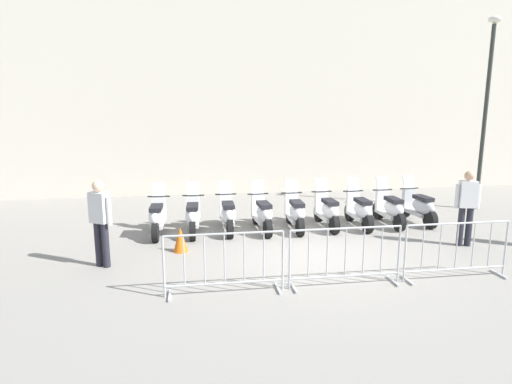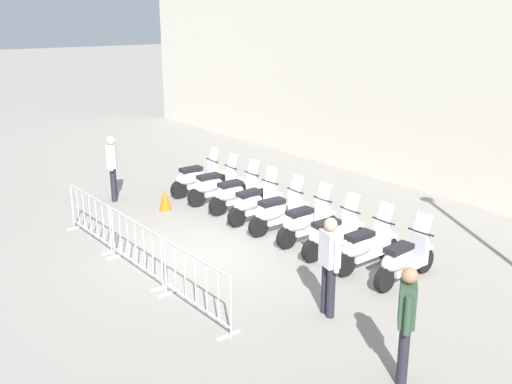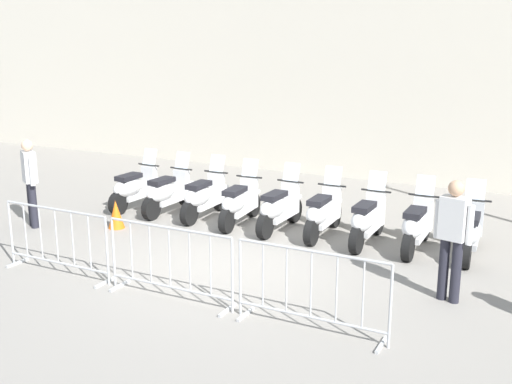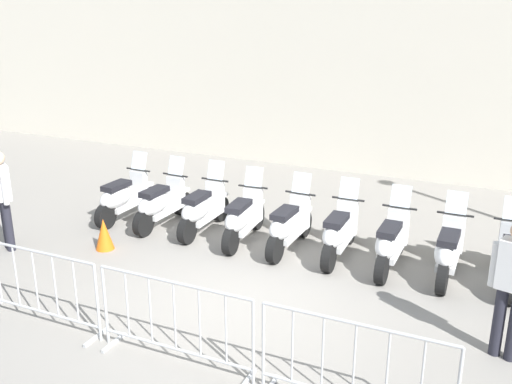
{
  "view_description": "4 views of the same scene",
  "coord_description": "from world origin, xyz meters",
  "px_view_note": "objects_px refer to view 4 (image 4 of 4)",
  "views": [
    {
      "loc": [
        -1.31,
        -8.74,
        3.07
      ],
      "look_at": [
        -1.34,
        2.09,
        0.96
      ],
      "focal_mm": 29.86,
      "sensor_mm": 36.0,
      "label": 1
    },
    {
      "loc": [
        10.9,
        -4.97,
        5.08
      ],
      "look_at": [
        -0.36,
        1.34,
        1.01
      ],
      "focal_mm": 42.95,
      "sensor_mm": 36.0,
      "label": 2
    },
    {
      "loc": [
        5.93,
        -7.41,
        3.52
      ],
      "look_at": [
        -0.39,
        1.28,
        0.88
      ],
      "focal_mm": 42.67,
      "sensor_mm": 36.0,
      "label": 3
    },
    {
      "loc": [
        4.26,
        -6.01,
        4.04
      ],
      "look_at": [
        -0.75,
        1.56,
        1.06
      ],
      "focal_mm": 40.41,
      "sensor_mm": 36.0,
      "label": 4
    }
  ],
  "objects_px": {
    "motorcycle_6": "(391,243)",
    "barrier_segment_1": "(175,323)",
    "motorcycle_0": "(123,197)",
    "barrier_segment_2": "(354,370)",
    "barrier_segment_0": "(36,288)",
    "motorcycle_4": "(288,226)",
    "motorcycle_2": "(202,209)",
    "motorcycle_8": "(511,259)",
    "traffic_cone": "(104,234)",
    "motorcycle_1": "(160,204)",
    "motorcycle_7": "(448,251)",
    "officer_by_barriers": "(3,195)",
    "motorcycle_5": "(339,233)",
    "motorcycle_3": "(243,218)"
  },
  "relations": [
    {
      "from": "motorcycle_6",
      "to": "barrier_segment_1",
      "type": "xyz_separation_m",
      "value": [
        -1.16,
        -3.79,
        0.07
      ]
    },
    {
      "from": "motorcycle_0",
      "to": "barrier_segment_2",
      "type": "height_order",
      "value": "motorcycle_0"
    },
    {
      "from": "barrier_segment_0",
      "to": "barrier_segment_2",
      "type": "relative_size",
      "value": 1.0
    },
    {
      "from": "motorcycle_4",
      "to": "barrier_segment_0",
      "type": "relative_size",
      "value": 0.86
    },
    {
      "from": "motorcycle_2",
      "to": "motorcycle_8",
      "type": "height_order",
      "value": "same"
    },
    {
      "from": "motorcycle_2",
      "to": "barrier_segment_2",
      "type": "height_order",
      "value": "motorcycle_2"
    },
    {
      "from": "motorcycle_2",
      "to": "traffic_cone",
      "type": "height_order",
      "value": "motorcycle_2"
    },
    {
      "from": "motorcycle_6",
      "to": "motorcycle_8",
      "type": "relative_size",
      "value": 1.01
    },
    {
      "from": "barrier_segment_0",
      "to": "motorcycle_4",
      "type": "bearing_deg",
      "value": 68.22
    },
    {
      "from": "motorcycle_4",
      "to": "motorcycle_6",
      "type": "height_order",
      "value": "same"
    },
    {
      "from": "motorcycle_4",
      "to": "motorcycle_1",
      "type": "bearing_deg",
      "value": -172.2
    },
    {
      "from": "motorcycle_7",
      "to": "officer_by_barriers",
      "type": "relative_size",
      "value": 0.99
    },
    {
      "from": "motorcycle_0",
      "to": "officer_by_barriers",
      "type": "relative_size",
      "value": 1.0
    },
    {
      "from": "motorcycle_5",
      "to": "traffic_cone",
      "type": "distance_m",
      "value": 3.99
    },
    {
      "from": "barrier_segment_1",
      "to": "traffic_cone",
      "type": "xyz_separation_m",
      "value": [
        -3.22,
        1.84,
        -0.25
      ]
    },
    {
      "from": "motorcycle_8",
      "to": "traffic_cone",
      "type": "xyz_separation_m",
      "value": [
        -6.08,
        -2.34,
        -0.18
      ]
    },
    {
      "from": "motorcycle_6",
      "to": "traffic_cone",
      "type": "relative_size",
      "value": 3.13
    },
    {
      "from": "motorcycle_0",
      "to": "motorcycle_5",
      "type": "xyz_separation_m",
      "value": [
        4.29,
        0.66,
        0.0
      ]
    },
    {
      "from": "motorcycle_3",
      "to": "motorcycle_4",
      "type": "xyz_separation_m",
      "value": [
        0.85,
        0.14,
        0.0
      ]
    },
    {
      "from": "barrier_segment_0",
      "to": "traffic_cone",
      "type": "distance_m",
      "value": 2.45
    },
    {
      "from": "motorcycle_5",
      "to": "motorcycle_7",
      "type": "relative_size",
      "value": 1.0
    },
    {
      "from": "motorcycle_8",
      "to": "barrier_segment_1",
      "type": "bearing_deg",
      "value": -124.41
    },
    {
      "from": "motorcycle_1",
      "to": "motorcycle_2",
      "type": "distance_m",
      "value": 0.87
    },
    {
      "from": "motorcycle_6",
      "to": "motorcycle_8",
      "type": "distance_m",
      "value": 1.74
    },
    {
      "from": "motorcycle_2",
      "to": "barrier_segment_1",
      "type": "bearing_deg",
      "value": -55.78
    },
    {
      "from": "motorcycle_2",
      "to": "motorcycle_6",
      "type": "distance_m",
      "value": 3.47
    },
    {
      "from": "motorcycle_4",
      "to": "motorcycle_8",
      "type": "distance_m",
      "value": 3.48
    },
    {
      "from": "motorcycle_5",
      "to": "motorcycle_7",
      "type": "distance_m",
      "value": 1.73
    },
    {
      "from": "motorcycle_3",
      "to": "traffic_cone",
      "type": "distance_m",
      "value": 2.4
    },
    {
      "from": "motorcycle_5",
      "to": "officer_by_barriers",
      "type": "relative_size",
      "value": 0.99
    },
    {
      "from": "motorcycle_5",
      "to": "barrier_segment_0",
      "type": "relative_size",
      "value": 0.86
    },
    {
      "from": "motorcycle_3",
      "to": "officer_by_barriers",
      "type": "distance_m",
      "value": 4.06
    },
    {
      "from": "motorcycle_2",
      "to": "barrier_segment_0",
      "type": "height_order",
      "value": "motorcycle_2"
    },
    {
      "from": "motorcycle_1",
      "to": "motorcycle_2",
      "type": "relative_size",
      "value": 1.0
    },
    {
      "from": "barrier_segment_0",
      "to": "barrier_segment_1",
      "type": "height_order",
      "value": "same"
    },
    {
      "from": "motorcycle_3",
      "to": "barrier_segment_0",
      "type": "height_order",
      "value": "motorcycle_3"
    },
    {
      "from": "motorcycle_1",
      "to": "motorcycle_4",
      "type": "bearing_deg",
      "value": 7.8
    },
    {
      "from": "motorcycle_4",
      "to": "motorcycle_3",
      "type": "bearing_deg",
      "value": -170.78
    },
    {
      "from": "motorcycle_2",
      "to": "motorcycle_3",
      "type": "height_order",
      "value": "same"
    },
    {
      "from": "motorcycle_4",
      "to": "barrier_segment_0",
      "type": "distance_m",
      "value": 4.15
    },
    {
      "from": "traffic_cone",
      "to": "motorcycle_6",
      "type": "bearing_deg",
      "value": 24.01
    },
    {
      "from": "officer_by_barriers",
      "to": "motorcycle_0",
      "type": "bearing_deg",
      "value": 73.81
    },
    {
      "from": "motorcycle_3",
      "to": "motorcycle_6",
      "type": "xyz_separation_m",
      "value": [
        2.57,
        0.4,
        0.0
      ]
    },
    {
      "from": "motorcycle_1",
      "to": "traffic_cone",
      "type": "distance_m",
      "value": 1.35
    },
    {
      "from": "motorcycle_3",
      "to": "motorcycle_8",
      "type": "relative_size",
      "value": 1.0
    },
    {
      "from": "barrier_segment_0",
      "to": "traffic_cone",
      "type": "bearing_deg",
      "value": 117.5
    },
    {
      "from": "motorcycle_3",
      "to": "motorcycle_4",
      "type": "height_order",
      "value": "same"
    },
    {
      "from": "motorcycle_1",
      "to": "motorcycle_3",
      "type": "relative_size",
      "value": 1.01
    },
    {
      "from": "motorcycle_4",
      "to": "motorcycle_5",
      "type": "xyz_separation_m",
      "value": [
        0.85,
        0.18,
        0.0
      ]
    },
    {
      "from": "motorcycle_7",
      "to": "motorcycle_5",
      "type": "bearing_deg",
      "value": -171.64
    }
  ]
}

